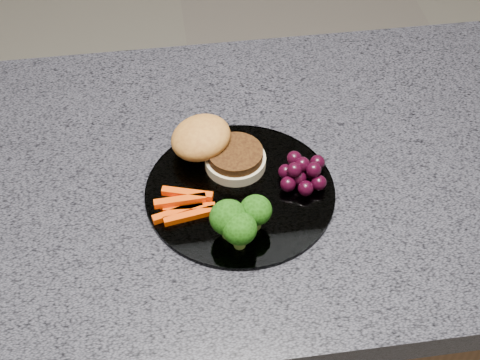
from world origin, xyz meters
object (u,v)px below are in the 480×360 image
burger (213,147)px  grape_bunch (303,172)px  plate (240,191)px  island_cabinet (242,335)px

burger → grape_bunch: (0.12, -0.06, -0.00)m
plate → grape_bunch: (0.09, 0.01, 0.02)m
plate → burger: (-0.03, 0.07, 0.02)m
island_cabinet → burger: burger is taller
grape_bunch → island_cabinet: bearing=152.7°
burger → island_cabinet: bearing=-12.4°
island_cabinet → plate: 0.48m
plate → grape_bunch: bearing=3.9°
plate → grape_bunch: grape_bunch is taller
plate → burger: bearing=113.2°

